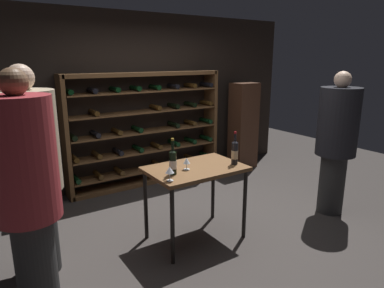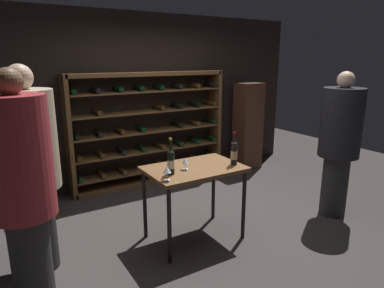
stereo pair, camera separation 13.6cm
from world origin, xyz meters
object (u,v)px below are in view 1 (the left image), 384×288
(wine_crate, at_px, (34,206))
(display_cabinet, at_px, (243,126))
(wine_rack, at_px, (147,129))
(tasting_table, at_px, (195,175))
(person_host_in_suit, at_px, (337,138))
(wine_bottle_green_slim, at_px, (173,162))
(wine_glass_stemmed_center, at_px, (187,161))
(person_bystander_red_print, at_px, (27,188))
(wine_glass_stemmed_left, at_px, (170,170))
(wine_bottle_black_capsule, at_px, (235,152))
(person_guest_plum_blouse, at_px, (31,165))

(wine_crate, xyz_separation_m, display_cabinet, (3.64, 0.21, 0.60))
(wine_rack, relative_size, tasting_table, 2.50)
(person_host_in_suit, xyz_separation_m, wine_crate, (-3.31, 1.90, -0.82))
(wine_bottle_green_slim, distance_m, wine_glass_stemmed_center, 0.20)
(person_bystander_red_print, xyz_separation_m, wine_glass_stemmed_left, (1.25, 0.09, -0.12))
(wine_crate, xyz_separation_m, wine_bottle_black_capsule, (1.86, -1.63, 0.80))
(wine_bottle_green_slim, bearing_deg, person_bystander_red_print, -170.14)
(wine_glass_stemmed_left, bearing_deg, person_bystander_red_print, -175.92)
(wine_bottle_black_capsule, distance_m, wine_glass_stemmed_left, 0.87)
(person_host_in_suit, relative_size, wine_glass_stemmed_center, 14.21)
(person_host_in_suit, bearing_deg, wine_bottle_green_slim, -164.99)
(wine_bottle_black_capsule, distance_m, wine_bottle_green_slim, 0.74)
(person_host_in_suit, xyz_separation_m, person_guest_plum_blouse, (-3.44, 0.72, 0.06))
(person_guest_plum_blouse, xyz_separation_m, person_bystander_red_print, (-0.12, -0.61, 0.00))
(person_host_in_suit, bearing_deg, person_bystander_red_print, -157.69)
(tasting_table, relative_size, wine_bottle_green_slim, 2.75)
(tasting_table, xyz_separation_m, display_cabinet, (2.20, 1.69, 0.03))
(wine_glass_stemmed_left, bearing_deg, wine_bottle_black_capsule, 4.36)
(wine_glass_stemmed_center, bearing_deg, wine_rack, 75.80)
(person_guest_plum_blouse, height_order, display_cabinet, person_guest_plum_blouse)
(tasting_table, height_order, person_bystander_red_print, person_bystander_red_print)
(person_host_in_suit, height_order, wine_glass_stemmed_left, person_host_in_suit)
(wine_bottle_black_capsule, bearing_deg, wine_crate, 138.67)
(wine_bottle_black_capsule, height_order, wine_glass_stemmed_left, wine_bottle_black_capsule)
(wine_crate, distance_m, wine_bottle_black_capsule, 2.60)
(tasting_table, relative_size, wine_crate, 2.15)
(person_guest_plum_blouse, xyz_separation_m, display_cabinet, (3.77, 1.39, -0.28))
(wine_rack, height_order, person_guest_plum_blouse, person_guest_plum_blouse)
(wine_bottle_green_slim, distance_m, wine_glass_stemmed_left, 0.19)
(wine_glass_stemmed_left, bearing_deg, person_guest_plum_blouse, 155.28)
(tasting_table, bearing_deg, wine_bottle_black_capsule, -19.59)
(person_bystander_red_print, relative_size, display_cabinet, 1.24)
(wine_glass_stemmed_center, bearing_deg, person_host_in_suit, -11.34)
(wine_rack, xyz_separation_m, person_bystander_red_print, (-2.05, -2.22, 0.18))
(wine_rack, xyz_separation_m, display_cabinet, (1.83, -0.23, -0.11))
(wine_glass_stemmed_center, bearing_deg, wine_bottle_black_capsule, -13.59)
(display_cabinet, relative_size, wine_glass_stemmed_center, 12.05)
(person_host_in_suit, xyz_separation_m, person_bystander_red_print, (-3.56, 0.11, 0.06))
(wine_crate, distance_m, display_cabinet, 3.69)
(display_cabinet, bearing_deg, wine_rack, 173.00)
(wine_glass_stemmed_left, relative_size, wine_glass_stemmed_center, 1.12)
(wine_rack, height_order, wine_bottle_green_slim, wine_rack)
(wine_bottle_black_capsule, relative_size, wine_glass_stemmed_left, 2.55)
(wine_crate, distance_m, wine_glass_stemmed_center, 2.13)
(person_bystander_red_print, bearing_deg, wine_crate, 9.73)
(person_guest_plum_blouse, relative_size, person_bystander_red_print, 1.01)
(wine_rack, height_order, wine_bottle_black_capsule, wine_rack)
(wine_crate, bearing_deg, person_host_in_suit, -29.92)
(wine_bottle_green_slim, bearing_deg, wine_glass_stemmed_left, -129.46)
(wine_rack, bearing_deg, wine_bottle_green_slim, -109.03)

